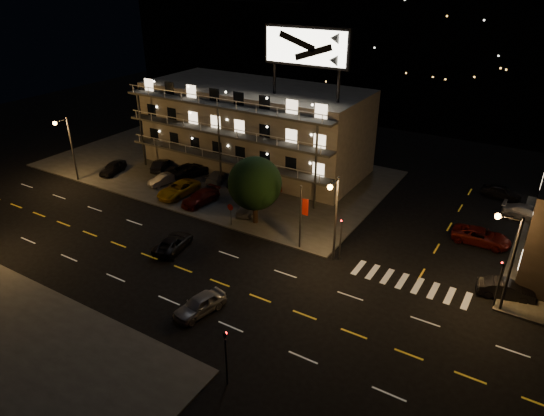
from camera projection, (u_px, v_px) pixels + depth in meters
The scene contains 29 objects.
ground at pixel (201, 276), 41.29m from camera, with size 140.00×140.00×0.00m, color black.
curb_nw at pixel (214, 169), 63.08m from camera, with size 44.00×24.00×0.15m, color #373735.
motel at pixel (256, 127), 61.82m from camera, with size 28.00×13.80×18.10m.
hill_backdrop at pixel (403, 39), 91.51m from camera, with size 120.00×25.00×24.00m.
streetlight_nw at pixel (68, 143), 57.29m from camera, with size 0.44×1.92×8.00m.
streetlight_nc at pixel (335, 212), 41.19m from camera, with size 0.44×1.92×8.00m.
streetlight_ne at pixel (508, 254), 35.10m from camera, with size 1.92×0.44×8.00m.
signal_nw at pixel (341, 235), 42.44m from camera, with size 0.20×0.27×4.60m.
signal_sw at pixel (226, 353), 29.45m from camera, with size 0.20×0.27×4.60m.
signal_ne at pixel (500, 279), 36.38m from camera, with size 0.27×0.20×4.60m.
banner_north at pixel (301, 216), 43.82m from camera, with size 0.83×0.16×6.40m.
stop_sign at pixel (231, 211), 48.48m from camera, with size 0.91×0.11×2.61m.
tree at pixel (255, 185), 47.86m from camera, with size 5.58×5.37×7.02m.
lot_car_0 at pixel (113, 168), 61.34m from camera, with size 1.68×4.19×1.43m, color black.
lot_car_1 at pixel (163, 179), 58.17m from camera, with size 1.29×3.71×1.22m, color gray.
lot_car_2 at pixel (178, 189), 55.27m from camera, with size 2.51×5.45×1.52m, color gold.
lot_car_3 at pixel (201, 197), 53.40m from camera, with size 1.97×4.85×1.41m, color #500F0B.
lot_car_4 at pixel (248, 206), 51.51m from camera, with size 1.59×3.96×1.35m, color gray.
lot_car_5 at pixel (160, 165), 62.29m from camera, with size 1.39×3.98×1.31m, color black.
lot_car_6 at pixel (191, 170), 60.54m from camera, with size 2.56×5.56×1.54m, color black.
lot_car_7 at pixel (218, 176), 59.09m from camera, with size 1.79×4.41×1.28m, color gray.
lot_car_8 at pixel (243, 181), 57.52m from camera, with size 1.72×4.27×1.45m, color black.
lot_car_9 at pixel (269, 190), 55.38m from camera, with size 1.31×3.77×1.24m, color #500F0B.
side_car_0 at pixel (506, 289), 38.37m from camera, with size 1.51×4.33×1.43m, color black.
side_car_1 at pixel (481, 236), 45.87m from camera, with size 2.45×5.32×1.48m, color #500F0B.
side_car_2 at pixel (529, 214), 50.10m from camera, with size 2.13×5.24×1.52m, color gray.
side_car_3 at pixel (502, 192), 55.07m from camera, with size 1.71×4.26×1.45m, color black.
road_car_east at pixel (200, 304), 36.60m from camera, with size 1.73×4.31×1.47m, color gray.
road_car_west at pixel (173, 243), 44.93m from camera, with size 2.17×4.72×1.31m, color black.
Camera 1 is at (23.11, -26.21, 23.54)m, focal length 32.00 mm.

